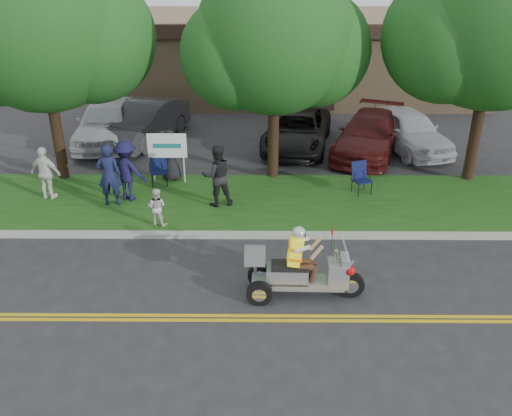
{
  "coord_description": "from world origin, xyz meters",
  "views": [
    {
      "loc": [
        0.06,
        -9.76,
        7.08
      ],
      "look_at": [
        -0.03,
        2.0,
        1.38
      ],
      "focal_mm": 38.0,
      "sensor_mm": 36.0,
      "label": 1
    }
  ],
  "objects_px": {
    "parked_car_far_left": "(107,121)",
    "parked_car_mid": "(297,130)",
    "spectator_adult_right": "(46,173)",
    "parked_car_left": "(145,122)",
    "spectator_adult_mid": "(217,175)",
    "spectator_adult_left": "(109,175)",
    "trike_scooter": "(299,272)",
    "parked_car_right": "(369,134)",
    "lawn_chair_a": "(159,166)",
    "lawn_chair_b": "(360,175)",
    "parked_car_far_right": "(408,130)"
  },
  "relations": [
    {
      "from": "spectator_adult_mid",
      "to": "parked_car_far_left",
      "type": "bearing_deg",
      "value": -66.39
    },
    {
      "from": "spectator_adult_right",
      "to": "parked_car_far_left",
      "type": "distance_m",
      "value": 5.59
    },
    {
      "from": "parked_car_right",
      "to": "trike_scooter",
      "type": "bearing_deg",
      "value": -87.77
    },
    {
      "from": "parked_car_right",
      "to": "lawn_chair_a",
      "type": "bearing_deg",
      "value": -135.36
    },
    {
      "from": "parked_car_far_right",
      "to": "lawn_chair_b",
      "type": "bearing_deg",
      "value": -135.92
    },
    {
      "from": "parked_car_mid",
      "to": "parked_car_right",
      "type": "distance_m",
      "value": 2.72
    },
    {
      "from": "spectator_adult_left",
      "to": "parked_car_mid",
      "type": "bearing_deg",
      "value": -142.19
    },
    {
      "from": "parked_car_far_right",
      "to": "parked_car_left",
      "type": "bearing_deg",
      "value": 159.75
    },
    {
      "from": "parked_car_left",
      "to": "parked_car_right",
      "type": "height_order",
      "value": "parked_car_left"
    },
    {
      "from": "spectator_adult_left",
      "to": "parked_car_right",
      "type": "bearing_deg",
      "value": -155.58
    },
    {
      "from": "parked_car_mid",
      "to": "spectator_adult_right",
      "type": "bearing_deg",
      "value": -137.13
    },
    {
      "from": "trike_scooter",
      "to": "parked_car_far_left",
      "type": "relative_size",
      "value": 0.53
    },
    {
      "from": "parked_car_mid",
      "to": "parked_car_right",
      "type": "relative_size",
      "value": 0.98
    },
    {
      "from": "spectator_adult_right",
      "to": "trike_scooter",
      "type": "bearing_deg",
      "value": 159.93
    },
    {
      "from": "parked_car_far_left",
      "to": "lawn_chair_a",
      "type": "bearing_deg",
      "value": -59.81
    },
    {
      "from": "spectator_adult_right",
      "to": "parked_car_left",
      "type": "bearing_deg",
      "value": -94.38
    },
    {
      "from": "spectator_adult_mid",
      "to": "lawn_chair_b",
      "type": "bearing_deg",
      "value": 177.28
    },
    {
      "from": "parked_car_left",
      "to": "parked_car_far_right",
      "type": "xyz_separation_m",
      "value": [
        10.2,
        -0.86,
        -0.02
      ]
    },
    {
      "from": "spectator_adult_left",
      "to": "spectator_adult_mid",
      "type": "bearing_deg",
      "value": 175.12
    },
    {
      "from": "lawn_chair_a",
      "to": "parked_car_far_right",
      "type": "bearing_deg",
      "value": 12.41
    },
    {
      "from": "spectator_adult_mid",
      "to": "parked_car_right",
      "type": "bearing_deg",
      "value": -153.06
    },
    {
      "from": "lawn_chair_b",
      "to": "parked_car_left",
      "type": "relative_size",
      "value": 0.21
    },
    {
      "from": "spectator_adult_left",
      "to": "parked_car_left",
      "type": "relative_size",
      "value": 0.39
    },
    {
      "from": "trike_scooter",
      "to": "spectator_adult_right",
      "type": "relative_size",
      "value": 1.62
    },
    {
      "from": "lawn_chair_a",
      "to": "parked_car_far_left",
      "type": "height_order",
      "value": "parked_car_far_left"
    },
    {
      "from": "lawn_chair_a",
      "to": "parked_car_far_left",
      "type": "distance_m",
      "value": 5.19
    },
    {
      "from": "trike_scooter",
      "to": "parked_car_left",
      "type": "distance_m",
      "value": 11.93
    },
    {
      "from": "lawn_chair_a",
      "to": "parked_car_right",
      "type": "distance_m",
      "value": 8.0
    },
    {
      "from": "spectator_adult_left",
      "to": "spectator_adult_right",
      "type": "bearing_deg",
      "value": -16.63
    },
    {
      "from": "parked_car_far_left",
      "to": "parked_car_mid",
      "type": "xyz_separation_m",
      "value": [
        7.46,
        -0.59,
        -0.17
      ]
    },
    {
      "from": "parked_car_right",
      "to": "parked_car_far_right",
      "type": "xyz_separation_m",
      "value": [
        1.56,
        0.45,
        0.03
      ]
    },
    {
      "from": "parked_car_mid",
      "to": "parked_car_right",
      "type": "height_order",
      "value": "parked_car_right"
    },
    {
      "from": "spectator_adult_mid",
      "to": "parked_car_far_right",
      "type": "height_order",
      "value": "spectator_adult_mid"
    },
    {
      "from": "spectator_adult_right",
      "to": "parked_car_far_left",
      "type": "relative_size",
      "value": 0.32
    },
    {
      "from": "parked_car_far_left",
      "to": "parked_car_right",
      "type": "relative_size",
      "value": 0.99
    },
    {
      "from": "lawn_chair_a",
      "to": "parked_car_mid",
      "type": "distance_m",
      "value": 6.04
    },
    {
      "from": "trike_scooter",
      "to": "lawn_chair_b",
      "type": "relative_size",
      "value": 2.7
    },
    {
      "from": "spectator_adult_mid",
      "to": "parked_car_right",
      "type": "xyz_separation_m",
      "value": [
        5.33,
        4.78,
        -0.3
      ]
    },
    {
      "from": "trike_scooter",
      "to": "lawn_chair_a",
      "type": "xyz_separation_m",
      "value": [
        -4.13,
        6.15,
        0.07
      ]
    },
    {
      "from": "lawn_chair_a",
      "to": "spectator_adult_left",
      "type": "relative_size",
      "value": 0.54
    },
    {
      "from": "parked_car_mid",
      "to": "parked_car_right",
      "type": "xyz_separation_m",
      "value": [
        2.65,
        -0.63,
        0.04
      ]
    },
    {
      "from": "parked_car_far_left",
      "to": "parked_car_far_right",
      "type": "bearing_deg",
      "value": -5.81
    },
    {
      "from": "spectator_adult_left",
      "to": "parked_car_mid",
      "type": "relative_size",
      "value": 0.38
    },
    {
      "from": "spectator_adult_left",
      "to": "spectator_adult_mid",
      "type": "xyz_separation_m",
      "value": [
        3.17,
        0.0,
        -0.01
      ]
    },
    {
      "from": "parked_car_far_left",
      "to": "parked_car_left",
      "type": "relative_size",
      "value": 1.05
    },
    {
      "from": "spectator_adult_mid",
      "to": "spectator_adult_right",
      "type": "bearing_deg",
      "value": -19.51
    },
    {
      "from": "trike_scooter",
      "to": "parked_car_far_left",
      "type": "xyz_separation_m",
      "value": [
        -6.89,
        10.53,
        0.25
      ]
    },
    {
      "from": "parked_car_left",
      "to": "spectator_adult_right",
      "type": "bearing_deg",
      "value": -89.52
    },
    {
      "from": "spectator_adult_left",
      "to": "parked_car_far_left",
      "type": "xyz_separation_m",
      "value": [
        -1.6,
        6.0,
        -0.19
      ]
    },
    {
      "from": "spectator_adult_left",
      "to": "parked_car_left",
      "type": "xyz_separation_m",
      "value": [
        -0.13,
        6.08,
        -0.26
      ]
    }
  ]
}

